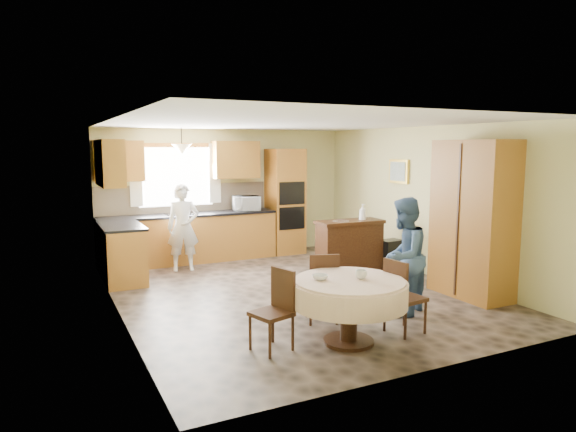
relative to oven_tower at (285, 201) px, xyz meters
The scene contains 36 objects.
floor 3.11m from the oven_tower, 113.15° to the right, with size 5.00×6.00×0.01m, color brown.
ceiling 3.26m from the oven_tower, 113.15° to the right, with size 5.00×6.00×0.01m, color white.
wall_back 1.21m from the oven_tower, 164.91° to the left, with size 5.00×0.02×2.50m, color #C9C480.
wall_front 5.81m from the oven_tower, 101.43° to the right, with size 5.00×0.02×2.50m, color #C9C480.
wall_left 4.54m from the oven_tower, 143.61° to the right, with size 0.02×6.00×2.50m, color #C9C480.
wall_right 3.02m from the oven_tower, 63.35° to the right, with size 0.02×6.00×2.50m, color #C9C480.
window 2.24m from the oven_tower, behind, with size 1.40×0.03×1.10m, color white.
curtain_left 2.97m from the oven_tower, behind, with size 0.22×0.02×1.15m, color white.
curtain_right 1.54m from the oven_tower, behind, with size 0.22×0.02×1.15m, color white.
base_cab_back 2.09m from the oven_tower, behind, with size 3.30×0.60×0.88m, color #C88335.
counter_back 2.01m from the oven_tower, behind, with size 3.30×0.64×0.04m, color black.
base_cab_left 3.52m from the oven_tower, 165.12° to the right, with size 0.60×1.20×0.88m, color #C88335.
counter_left 3.47m from the oven_tower, 165.12° to the right, with size 0.64×1.20×0.04m, color black.
backsplash 2.03m from the oven_tower, behind, with size 3.30×0.02×0.55m, color tan.
wall_cab_left 3.31m from the oven_tower, behind, with size 0.85×0.33×0.72m, color #BF7D2F.
wall_cab_right 1.32m from the oven_tower, behind, with size 0.90×0.33×0.72m, color #BF7D2F.
wall_cab_side 3.70m from the oven_tower, 165.67° to the right, with size 0.33×1.20×0.72m, color #BF7D2F.
oven_tower is the anchor object (origin of this frame).
oven_upper 0.37m from the oven_tower, 90.00° to the right, with size 0.56×0.01×0.45m, color black.
oven_lower 0.44m from the oven_tower, 90.00° to the right, with size 0.56×0.01×0.45m, color black.
pendant 2.40m from the oven_tower, behind, with size 0.36×0.36×0.18m, color beige.
sideboard 2.05m from the oven_tower, 80.82° to the right, with size 1.18×0.49×0.84m, color #3D2410.
space_heater 2.51m from the oven_tower, 63.78° to the right, with size 0.38×0.27×0.53m, color black.
cupboard 4.13m from the oven_tower, 74.98° to the right, with size 0.59×1.18×2.26m, color #C88335.
dining_table 5.01m from the oven_tower, 107.73° to the right, with size 1.27×1.27×0.72m.
chair_left 5.12m from the oven_tower, 116.89° to the right, with size 0.47×0.47×0.86m.
chair_back 4.33m from the oven_tower, 109.66° to the right, with size 0.49×0.49×0.88m.
chair_right 4.87m from the oven_tower, 99.77° to the right, with size 0.43×0.43×0.88m.
framed_picture 2.45m from the oven_tower, 56.06° to the right, with size 0.06×0.52×0.43m.
microwave 0.87m from the oven_tower, behind, with size 0.52×0.35×0.29m, color silver.
person_sink 2.36m from the oven_tower, 165.32° to the right, with size 0.56×0.37×1.52m, color silver.
person_dining 4.24m from the oven_tower, 94.75° to the right, with size 0.74×0.58×1.52m, color #3B5680.
bowl_sideboard 1.94m from the oven_tower, 86.12° to the right, with size 0.24×0.24×0.06m, color #B2B2B2.
bottle_sideboard 2.01m from the oven_tower, 73.44° to the right, with size 0.13×0.13×0.33m, color silver.
cup_table 4.99m from the oven_tower, 106.22° to the right, with size 0.13×0.13×0.10m, color #B2B2B2.
bowl_table 4.97m from the oven_tower, 111.42° to the right, with size 0.17×0.17×0.05m, color #B2B2B2.
Camera 1 is at (-3.37, -6.65, 2.16)m, focal length 32.00 mm.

